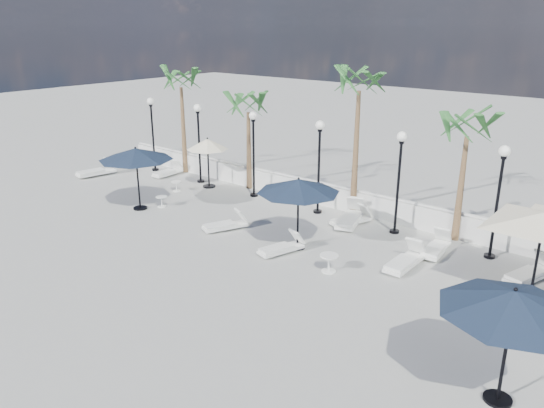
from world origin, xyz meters
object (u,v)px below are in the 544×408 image
Objects in this scene: lounger_0 at (96,171)px; parasol_navy_left at (136,154)px; lounger_1 at (168,172)px; lounger_7 at (436,247)px; lounger_6 at (350,217)px; parasol_navy_right at (514,302)px; lounger_4 at (351,219)px; lounger_5 at (405,261)px; lounger_3 at (281,247)px; lounger_2 at (225,224)px; lounger_8 at (530,273)px; parasol_cream_small at (208,145)px; parasol_navy_mid at (298,186)px.

parasol_navy_left reaches higher than lounger_0.
lounger_7 is at bearing -6.15° from lounger_1.
lounger_6 is 0.77× the size of parasol_navy_right.
parasol_navy_left is at bearing -169.14° from lounger_7.
lounger_7 is 0.60× the size of parasol_navy_left.
lounger_0 is 0.92× the size of lounger_6.
parasol_navy_right reaches higher than lounger_4.
parasol_navy_right reaches higher than lounger_5.
lounger_3 is at bearing -156.72° from lounger_5.
lounger_3 is at bearing -76.32° from lounger_4.
lounger_8 is at bearing 39.54° from lounger_2.
parasol_cream_small is (-11.24, 2.22, 1.82)m from lounger_5.
lounger_4 is at bearing 84.95° from parasol_navy_mid.
parasol_navy_left reaches higher than lounger_3.
lounger_2 is 0.94× the size of lounger_5.
parasol_navy_right reaches higher than parasol_cream_small.
lounger_8 is (10.11, 2.91, 0.02)m from lounger_2.
lounger_4 is (0.41, 3.86, 0.00)m from lounger_3.
lounger_0 is 3.67m from lounger_1.
lounger_6 is at bearing 0.17° from parasol_cream_small.
parasol_navy_mid is at bearing 7.21° from parasol_navy_left.
lounger_7 reaches higher than lounger_1.
lounger_8 reaches higher than lounger_4.
lounger_4 is 3.74m from parasol_navy_mid.
lounger_7 is at bearing -163.87° from lounger_8.
lounger_2 is at bearing 7.23° from parasol_navy_left.
lounger_2 is 3.01m from lounger_3.
lounger_3 is 0.58× the size of parasol_navy_left.
lounger_3 is 4.11m from lounger_5.
lounger_5 is 4.07m from lounger_6.
lounger_8 reaches higher than lounger_3.
parasol_cream_small is (-14.59, 0.59, 1.82)m from lounger_8.
lounger_1 is 0.78× the size of lounger_6.
lounger_0 is 13.67m from parasol_navy_mid.
parasol_navy_right is (18.65, -6.86, 2.10)m from lounger_1.
lounger_5 is 1.71m from lounger_7.
lounger_4 is 6.73m from lounger_8.
lounger_7 is 11.73m from parasol_cream_small.
lounger_8 reaches higher than lounger_1.
lounger_2 is at bearing -163.44° from lounger_7.
lounger_1 is at bearing 176.17° from lounger_3.
lounger_5 is (14.29, -2.24, 0.02)m from lounger_1.
parasol_navy_right is (15.58, -2.77, -0.05)m from parasol_navy_left.
lounger_7 is at bearing -2.65° from parasol_cream_small.
parasol_cream_small reaches higher than lounger_4.
lounger_0 is 1.16× the size of lounger_2.
parasol_navy_mid reaches higher than lounger_7.
parasol_cream_small is (-7.85, -0.02, 1.79)m from lounger_6.
lounger_4 reaches higher than lounger_3.
lounger_0 reaches higher than lounger_7.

